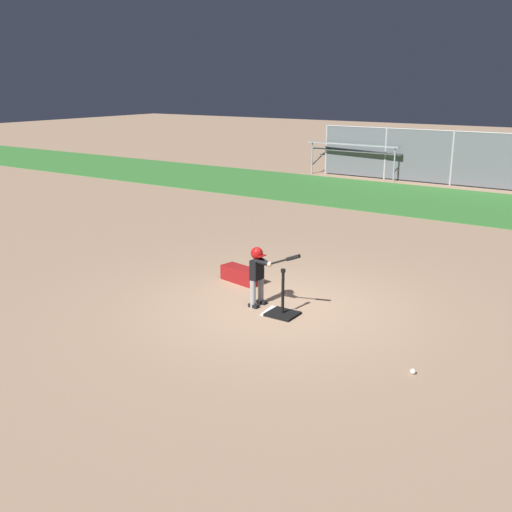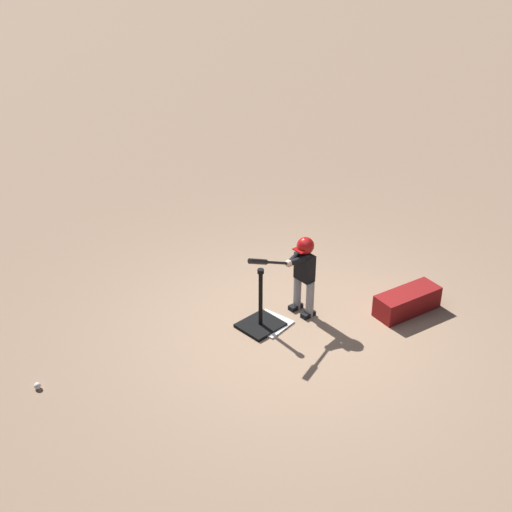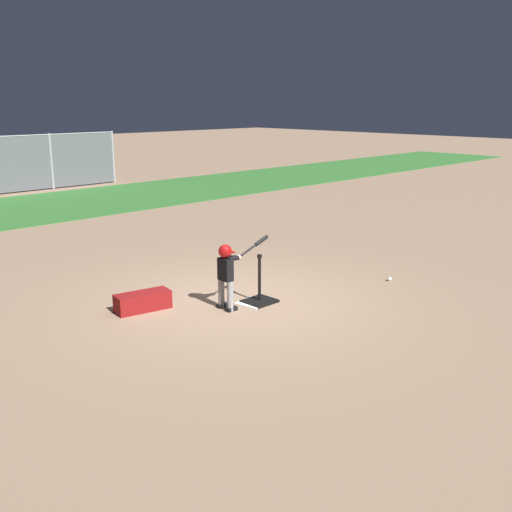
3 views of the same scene
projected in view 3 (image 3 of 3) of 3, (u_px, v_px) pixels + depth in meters
The scene contains 7 objects.
ground_plane at pixel (237, 301), 9.56m from camera, with size 90.00×90.00×0.00m, color #93755B.
home_plate at pixel (253, 303), 9.46m from camera, with size 0.44×0.44×0.02m, color white.
batting_tee at pixel (259, 296), 9.49m from camera, with size 0.48×0.43×0.79m.
batter_child at pixel (228, 268), 9.06m from camera, with size 0.96×0.33×1.05m.
baseball at pixel (390, 279), 10.63m from camera, with size 0.07×0.07×0.07m, color white.
bleachers_center at pixel (70, 164), 23.88m from camera, with size 2.81×2.53×1.37m.
equipment_bag at pixel (143, 301), 9.13m from camera, with size 0.84×0.32×0.28m, color maroon.
Camera 3 is at (-6.16, -6.66, 3.11)m, focal length 42.00 mm.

